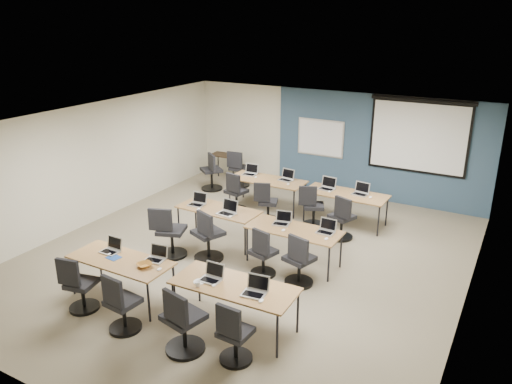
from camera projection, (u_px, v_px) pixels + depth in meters
The scene contains 58 objects.
floor at pixel (246, 257), 9.86m from camera, with size 8.00×9.00×0.02m, color #6B6354.
ceiling at pixel (246, 122), 8.95m from camera, with size 8.00×9.00×0.02m, color white.
wall_back at pixel (332, 142), 13.10m from camera, with size 8.00×0.04×2.70m, color beige.
wall_front at pixel (48, 309), 5.70m from camera, with size 8.00×0.04×2.70m, color beige.
wall_left at pixel (93, 164), 11.23m from camera, with size 0.04×9.00×2.70m, color beige.
wall_right at pixel (473, 236), 7.57m from camera, with size 0.04×9.00×2.70m, color beige.
blue_accent_panel at pixel (379, 148), 12.51m from camera, with size 5.50×0.04×2.70m, color #3D5977.
whiteboard at pixel (321, 138), 13.15m from camera, with size 1.28×0.03×0.98m.
projector_screen at pixel (419, 132), 11.84m from camera, with size 2.40×0.10×1.82m.
training_table_front_left at pixel (121, 262), 8.21m from camera, with size 1.79×0.75×0.73m.
training_table_front_right at pixel (234, 287), 7.43m from camera, with size 1.91×0.80×0.73m.
training_table_mid_left at pixel (218, 211), 10.34m from camera, with size 1.75×0.73×0.73m.
training_table_mid_right at pixel (294, 231), 9.36m from camera, with size 1.79×0.75×0.73m.
training_table_back_left at pixel (267, 181), 12.16m from camera, with size 1.88×0.78×0.73m.
training_table_back_right at pixel (346, 195), 11.22m from camera, with size 1.86×0.77×0.73m.
laptop_0 at pixel (111, 248), 8.44m from camera, with size 0.31×0.27×0.24m.
mouse_0 at pixel (109, 254), 8.33m from camera, with size 0.06×0.10×0.03m, color white.
task_chair_0 at pixel (79, 288), 7.96m from camera, with size 0.48×0.48×0.97m.
laptop_1 at pixel (156, 256), 8.16m from camera, with size 0.31×0.26×0.24m.
mouse_1 at pixel (159, 269), 7.85m from camera, with size 0.06×0.10×0.04m, color white.
task_chair_1 at pixel (121, 308), 7.43m from camera, with size 0.50×0.50×0.98m.
laptop_2 at pixel (212, 276), 7.55m from camera, with size 0.32×0.27×0.24m.
mouse_2 at pixel (214, 285), 7.38m from camera, with size 0.06×0.09×0.03m, color white.
task_chair_2 at pixel (182, 326), 6.95m from camera, with size 0.57×0.57×1.05m.
laptop_3 at pixel (255, 290), 7.17m from camera, with size 0.34×0.29×0.26m.
mouse_3 at pixel (261, 301), 6.98m from camera, with size 0.06×0.10×0.04m, color white.
task_chair_3 at pixel (234, 338), 6.75m from camera, with size 0.47×0.47×0.95m.
laptop_4 at pixel (198, 202), 10.52m from camera, with size 0.33×0.28×0.25m.
mouse_4 at pixel (199, 209), 10.27m from camera, with size 0.06×0.10×0.04m, color white.
task_chair_4 at pixel (169, 236), 9.75m from camera, with size 0.60×0.57×1.05m.
laptop_5 at pixel (228, 210), 10.05m from camera, with size 0.36×0.31×0.27m.
mouse_5 at pixel (230, 217), 9.89m from camera, with size 0.07×0.10×0.04m, color white.
task_chair_5 at pixel (208, 239), 9.60m from camera, with size 0.61×0.58×1.05m.
laptop_6 at pixel (282, 221), 9.56m from camera, with size 0.31×0.26×0.24m.
mouse_6 at pixel (283, 230), 9.26m from camera, with size 0.06×0.10×0.04m, color white.
task_chair_6 at pixel (263, 256), 9.03m from camera, with size 0.48×0.47×0.96m.
laptop_7 at pixel (326, 229), 9.19m from camera, with size 0.32×0.27×0.24m.
mouse_7 at pixel (326, 239), 8.90m from camera, with size 0.07×0.11×0.04m, color white.
task_chair_7 at pixel (299, 264), 8.70m from camera, with size 0.53×0.52×1.00m.
laptop_8 at pixel (250, 172), 12.50m from camera, with size 0.34×0.29×0.26m.
mouse_8 at pixel (256, 177), 12.28m from camera, with size 0.06×0.10×0.03m, color white.
task_chair_8 at pixel (236, 195), 12.04m from camera, with size 0.51×0.51×0.99m.
laptop_9 at pixel (287, 177), 12.09m from camera, with size 0.34×0.29×0.26m.
mouse_9 at pixel (288, 184), 11.77m from camera, with size 0.06×0.10×0.04m, color white.
task_chair_9 at pixel (266, 205), 11.46m from camera, with size 0.49×0.47×0.95m.
laptop_10 at pixel (327, 186), 11.47m from camera, with size 0.36×0.30×0.27m.
mouse_10 at pixel (330, 191), 11.29m from camera, with size 0.06×0.09×0.03m, color white.
task_chair_10 at pixel (312, 209), 11.17m from camera, with size 0.53×0.49×0.98m.
laptop_11 at pixel (361, 191), 11.13m from camera, with size 0.34×0.29×0.26m.
mouse_11 at pixel (370, 197), 10.93m from camera, with size 0.06×0.10×0.04m, color white.
task_chair_11 at pixel (342, 221), 10.52m from camera, with size 0.53×0.51×0.99m.
blue_mousepad at pixel (114, 257), 8.25m from camera, with size 0.22×0.18×0.01m, color navy.
snack_bowl at pixel (144, 265), 7.94m from camera, with size 0.26×0.26×0.06m, color #966039.
snack_plate at pixel (199, 282), 7.49m from camera, with size 0.18×0.18×0.01m, color white.
coffee_cup at pixel (198, 284), 7.33m from camera, with size 0.08×0.08×0.07m, color silver.
utility_table at pixel (225, 158), 14.25m from camera, with size 0.85×0.47×0.75m.
spare_chair_a at pixel (239, 172), 13.77m from camera, with size 0.54×0.54×1.02m.
spare_chair_b at pixel (212, 175), 13.48m from camera, with size 0.67×0.58×1.05m.
Camera 1 is at (4.47, -7.64, 4.53)m, focal length 35.00 mm.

